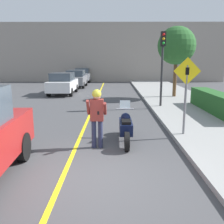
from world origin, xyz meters
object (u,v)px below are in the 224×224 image
motorcycle (126,127)px  traffic_light (163,55)px  person_biker (97,112)px  parked_car_white (63,83)px  street_tree (177,46)px  crossing_sign (186,89)px  parked_car_silver (83,75)px  parked_car_grey (76,78)px

motorcycle → traffic_light: size_ratio=0.57×
person_biker → traffic_light: (3.11, 6.37, 1.77)m
parked_car_white → person_biker: bearing=-74.1°
motorcycle → street_tree: (3.85, 9.54, 3.09)m
person_biker → crossing_sign: 3.15m
parked_car_silver → street_tree: bearing=-58.9°
motorcycle → person_biker: size_ratio=1.26×
motorcycle → street_tree: size_ratio=0.48×
parked_car_white → parked_car_silver: bearing=88.8°
parked_car_white → parked_car_grey: 5.24m
parked_car_grey → person_biker: bearing=-79.6°
motorcycle → traffic_light: traffic_light is taller
crossing_sign → parked_car_white: crossing_sign is taller
street_tree → motorcycle: bearing=-112.0°
person_biker → parked_car_silver: size_ratio=0.43×
parked_car_white → parked_car_grey: same height
crossing_sign → street_tree: size_ratio=0.55×
street_tree → parked_car_silver: 15.73m
parked_car_white → motorcycle: bearing=-69.4°
motorcycle → parked_car_silver: size_ratio=0.54×
traffic_light → parked_car_grey: size_ratio=0.95×
person_biker → parked_car_white: person_biker is taller
person_biker → traffic_light: bearing=63.9°
crossing_sign → street_tree: 9.48m
crossing_sign → traffic_light: traffic_light is taller
parked_car_white → traffic_light: bearing=-41.6°
crossing_sign → parked_car_grey: size_ratio=0.62×
motorcycle → traffic_light: bearing=69.1°
crossing_sign → parked_car_silver: (-6.17, 22.38, -0.85)m
person_biker → motorcycle: bearing=32.8°
person_biker → street_tree: size_ratio=0.38×
person_biker → street_tree: (4.75, 10.12, 2.46)m
street_tree → crossing_sign: bearing=-101.3°
crossing_sign → parked_car_silver: bearing=105.4°
motorcycle → traffic_light: 6.65m
motorcycle → traffic_light: (2.22, 5.79, 2.40)m
motorcycle → crossing_sign: crossing_sign is taller
parked_car_silver → crossing_sign: bearing=-74.6°
parked_car_grey → crossing_sign: bearing=-69.6°
street_tree → person_biker: bearing=-115.1°
traffic_light → street_tree: (1.63, 3.75, 0.69)m
person_biker → parked_car_grey: (-3.21, 17.45, -0.26)m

